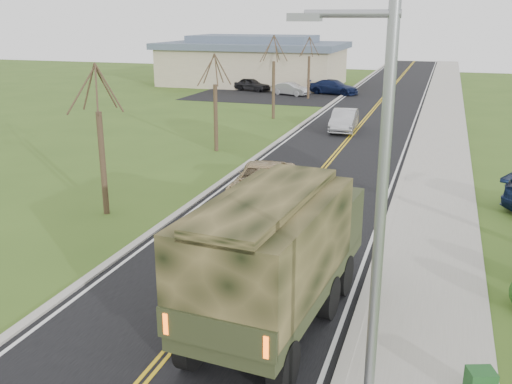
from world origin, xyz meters
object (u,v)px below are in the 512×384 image
at_px(military_truck, 278,248).
at_px(suv_champagne, 263,182).
at_px(sedan_silver, 344,120).
at_px(utility_box_far, 480,384).

relative_size(military_truck, suv_champagne, 1.44).
xyz_separation_m(military_truck, suv_champagne, (-3.67, 10.31, -1.41)).
bearing_deg(sedan_silver, utility_box_far, -77.54).
distance_m(sedan_silver, utility_box_far, 29.64).
bearing_deg(suv_champagne, utility_box_far, -60.67).
height_order(sedan_silver, utility_box_far, sedan_silver).
bearing_deg(utility_box_far, sedan_silver, 85.39).
xyz_separation_m(military_truck, sedan_silver, (-2.93, 26.88, -1.40)).
xyz_separation_m(sedan_silver, utility_box_far, (7.85, -28.59, -0.33)).
bearing_deg(sedan_silver, military_truck, -86.66).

